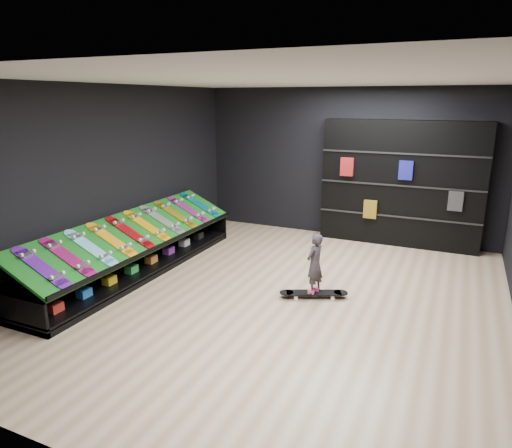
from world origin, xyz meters
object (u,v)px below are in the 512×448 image
at_px(display_rack, 138,257).
at_px(floor_skateboard, 314,295).
at_px(back_shelving, 401,184).
at_px(child, 314,275).

distance_m(display_rack, floor_skateboard, 2.97).
height_order(back_shelving, floor_skateboard, back_shelving).
xyz_separation_m(back_shelving, floor_skateboard, (-0.71, -3.12, -1.15)).
bearing_deg(display_rack, floor_skateboard, 3.89).
xyz_separation_m(display_rack, floor_skateboard, (2.96, 0.20, -0.21)).
bearing_deg(display_rack, back_shelving, 42.15).
height_order(back_shelving, child, back_shelving).
distance_m(back_shelving, child, 3.31).
relative_size(display_rack, child, 8.61).
bearing_deg(floor_skateboard, back_shelving, 52.91).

